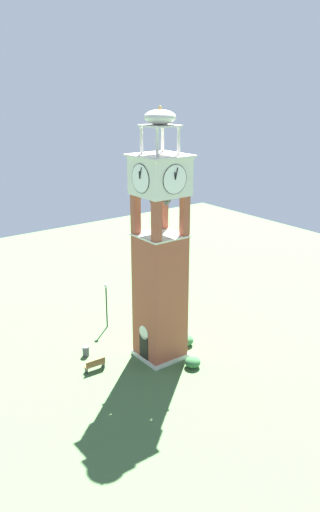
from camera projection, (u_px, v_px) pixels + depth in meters
ground at (160, 356)px, 40.62m from camera, size 80.00×80.00×0.00m
clock_tower at (160, 263)px, 38.09m from camera, size 3.72×3.72×19.25m
park_bench at (95, 365)px, 38.37m from camera, size 0.51×1.62×0.95m
lamp_post at (106, 298)px, 44.57m from camera, size 0.36×0.36×4.15m
trash_bin at (86, 351)px, 40.50m from camera, size 0.52×0.52×0.80m
shrub_near_entry at (154, 327)px, 44.19m from camera, size 1.05×1.05×1.09m
shrub_left_of_tower at (186, 340)px, 42.17m from camera, size 1.26×1.26×0.87m
shrub_behind_bench at (193, 362)px, 38.85m from camera, size 1.19×1.19×0.84m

